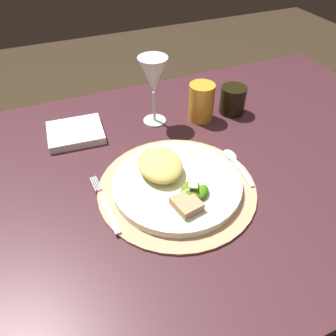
{
  "coord_description": "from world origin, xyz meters",
  "views": [
    {
      "loc": [
        -0.24,
        -0.53,
        1.27
      ],
      "look_at": [
        -0.02,
        -0.01,
        0.77
      ],
      "focal_mm": 35.79,
      "sensor_mm": 36.0,
      "label": 1
    }
  ],
  "objects_px": {
    "spoon": "(234,161)",
    "dark_tumbler": "(233,100)",
    "dinner_plate": "(177,184)",
    "fork": "(106,206)",
    "wine_glass": "(153,77)",
    "amber_tumbler": "(201,102)",
    "dining_table": "(175,214)",
    "napkin": "(76,133)"
  },
  "relations": [
    {
      "from": "spoon",
      "to": "dinner_plate",
      "type": "bearing_deg",
      "value": -170.82
    },
    {
      "from": "wine_glass",
      "to": "amber_tumbler",
      "type": "relative_size",
      "value": 1.78
    },
    {
      "from": "fork",
      "to": "dark_tumbler",
      "type": "xyz_separation_m",
      "value": [
        0.43,
        0.22,
        0.03
      ]
    },
    {
      "from": "napkin",
      "to": "dinner_plate",
      "type": "bearing_deg",
      "value": -59.85
    },
    {
      "from": "napkin",
      "to": "wine_glass",
      "type": "distance_m",
      "value": 0.25
    },
    {
      "from": "dining_table",
      "to": "spoon",
      "type": "distance_m",
      "value": 0.22
    },
    {
      "from": "dinner_plate",
      "to": "napkin",
      "type": "relative_size",
      "value": 1.99
    },
    {
      "from": "amber_tumbler",
      "to": "dark_tumbler",
      "type": "height_order",
      "value": "amber_tumbler"
    },
    {
      "from": "spoon",
      "to": "dark_tumbler",
      "type": "relative_size",
      "value": 1.76
    },
    {
      "from": "fork",
      "to": "napkin",
      "type": "distance_m",
      "value": 0.28
    },
    {
      "from": "fork",
      "to": "amber_tumbler",
      "type": "relative_size",
      "value": 1.68
    },
    {
      "from": "napkin",
      "to": "dark_tumbler",
      "type": "relative_size",
      "value": 1.81
    },
    {
      "from": "dining_table",
      "to": "fork",
      "type": "height_order",
      "value": "fork"
    },
    {
      "from": "dinner_plate",
      "to": "spoon",
      "type": "height_order",
      "value": "dinner_plate"
    },
    {
      "from": "fork",
      "to": "amber_tumbler",
      "type": "distance_m",
      "value": 0.4
    },
    {
      "from": "amber_tumbler",
      "to": "dark_tumbler",
      "type": "relative_size",
      "value": 1.33
    },
    {
      "from": "fork",
      "to": "wine_glass",
      "type": "bearing_deg",
      "value": 51.85
    },
    {
      "from": "napkin",
      "to": "dining_table",
      "type": "bearing_deg",
      "value": -49.91
    },
    {
      "from": "dinner_plate",
      "to": "dark_tumbler",
      "type": "distance_m",
      "value": 0.35
    },
    {
      "from": "wine_glass",
      "to": "dark_tumbler",
      "type": "relative_size",
      "value": 2.37
    },
    {
      "from": "wine_glass",
      "to": "dark_tumbler",
      "type": "xyz_separation_m",
      "value": [
        0.22,
        -0.04,
        -0.09
      ]
    },
    {
      "from": "dinner_plate",
      "to": "dark_tumbler",
      "type": "xyz_separation_m",
      "value": [
        0.27,
        0.23,
        0.02
      ]
    },
    {
      "from": "dinner_plate",
      "to": "wine_glass",
      "type": "height_order",
      "value": "wine_glass"
    },
    {
      "from": "wine_glass",
      "to": "napkin",
      "type": "bearing_deg",
      "value": 175.85
    },
    {
      "from": "wine_glass",
      "to": "amber_tumbler",
      "type": "xyz_separation_m",
      "value": [
        0.12,
        -0.04,
        -0.08
      ]
    },
    {
      "from": "fork",
      "to": "amber_tumbler",
      "type": "bearing_deg",
      "value": 34.72
    },
    {
      "from": "dinner_plate",
      "to": "fork",
      "type": "distance_m",
      "value": 0.16
    },
    {
      "from": "dinner_plate",
      "to": "spoon",
      "type": "xyz_separation_m",
      "value": [
        0.16,
        0.03,
        -0.01
      ]
    },
    {
      "from": "fork",
      "to": "dinner_plate",
      "type": "bearing_deg",
      "value": -0.88
    },
    {
      "from": "dining_table",
      "to": "napkin",
      "type": "xyz_separation_m",
      "value": [
        -0.19,
        0.22,
        0.17
      ]
    },
    {
      "from": "dark_tumbler",
      "to": "dinner_plate",
      "type": "bearing_deg",
      "value": -140.09
    },
    {
      "from": "dining_table",
      "to": "wine_glass",
      "type": "relative_size",
      "value": 7.75
    },
    {
      "from": "napkin",
      "to": "amber_tumbler",
      "type": "bearing_deg",
      "value": -8.54
    },
    {
      "from": "dark_tumbler",
      "to": "napkin",
      "type": "bearing_deg",
      "value": 172.79
    },
    {
      "from": "wine_glass",
      "to": "dinner_plate",
      "type": "bearing_deg",
      "value": -100.77
    },
    {
      "from": "dinner_plate",
      "to": "spoon",
      "type": "distance_m",
      "value": 0.16
    },
    {
      "from": "spoon",
      "to": "amber_tumbler",
      "type": "relative_size",
      "value": 1.32
    },
    {
      "from": "dinner_plate",
      "to": "dark_tumbler",
      "type": "relative_size",
      "value": 3.59
    },
    {
      "from": "dining_table",
      "to": "fork",
      "type": "bearing_deg",
      "value": -162.7
    },
    {
      "from": "napkin",
      "to": "dark_tumbler",
      "type": "distance_m",
      "value": 0.44
    },
    {
      "from": "dinner_plate",
      "to": "amber_tumbler",
      "type": "bearing_deg",
      "value": 53.11
    },
    {
      "from": "napkin",
      "to": "amber_tumbler",
      "type": "height_order",
      "value": "amber_tumbler"
    }
  ]
}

